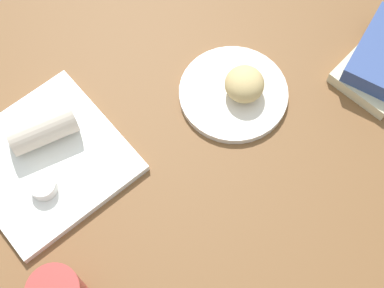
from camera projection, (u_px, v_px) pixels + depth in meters
dining_table at (207, 112)px, 104.39cm from camera, size 110.00×90.00×4.00cm
round_plate at (233, 93)px, 102.97cm from camera, size 19.93×19.93×1.40cm
scone_pastry at (244, 84)px, 99.83cm from camera, size 10.16×10.15×5.45cm
square_plate at (47, 160)px, 97.18cm from camera, size 25.76×25.76×1.60cm
sauce_cup at (43, 187)px, 92.90cm from camera, size 4.43×4.43×2.35cm
breakfast_wrap at (41, 126)px, 95.50cm from camera, size 12.62×8.84×6.38cm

